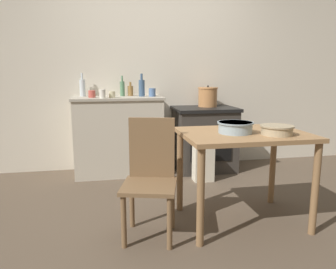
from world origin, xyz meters
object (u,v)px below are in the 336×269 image
at_px(work_table, 243,146).
at_px(mixing_bowl_small, 235,127).
at_px(stove, 204,138).
at_px(mixing_bowl_large, 277,129).
at_px(cup_mid_right, 103,94).
at_px(cup_right, 152,92).
at_px(bottle_center_left, 130,90).
at_px(stock_pot, 208,97).
at_px(cup_center_right, 92,94).
at_px(chair, 150,175).
at_px(cup_center, 112,95).
at_px(bottle_left, 122,88).
at_px(bottle_far_left, 142,88).
at_px(flour_sack, 203,164).
at_px(bottle_mid_left, 82,87).

distance_m(work_table, mixing_bowl_small, 0.19).
distance_m(stove, mixing_bowl_large, 1.74).
height_order(stove, mixing_bowl_small, mixing_bowl_small).
bearing_deg(cup_mid_right, cup_right, 16.49).
relative_size(mixing_bowl_large, bottle_center_left, 1.50).
bearing_deg(stock_pot, stove, -129.70).
height_order(mixing_bowl_small, cup_center_right, cup_center_right).
distance_m(chair, cup_center, 1.60).
xyz_separation_m(work_table, cup_mid_right, (-1.12, 1.37, 0.36)).
distance_m(stock_pot, bottle_left, 1.10).
distance_m(bottle_left, cup_right, 0.39).
relative_size(mixing_bowl_small, bottle_far_left, 1.04).
xyz_separation_m(cup_center, cup_right, (0.49, 0.11, 0.01)).
height_order(chair, flour_sack, chair).
distance_m(bottle_mid_left, cup_center, 0.48).
bearing_deg(bottle_mid_left, mixing_bowl_small, -54.12).
height_order(flour_sack, bottle_far_left, bottle_far_left).
distance_m(stove, cup_right, 0.90).
relative_size(bottle_left, cup_center_right, 2.98).
height_order(bottle_center_left, cup_center, bottle_center_left).
bearing_deg(mixing_bowl_small, cup_center_right, 127.14).
distance_m(bottle_center_left, cup_right, 0.31).
bearing_deg(stock_pot, bottle_far_left, -178.88).
distance_m(bottle_far_left, cup_right, 0.14).
relative_size(bottle_far_left, bottle_mid_left, 0.97).
bearing_deg(cup_center, bottle_mid_left, 138.07).
xyz_separation_m(chair, bottle_center_left, (0.00, 1.78, 0.55)).
xyz_separation_m(stock_pot, cup_right, (-0.73, -0.06, 0.07)).
bearing_deg(mixing_bowl_large, bottle_center_left, 117.54).
height_order(bottle_far_left, cup_right, bottle_far_left).
bearing_deg(bottle_far_left, stock_pot, 1.12).
height_order(mixing_bowl_large, bottle_center_left, bottle_center_left).
relative_size(flour_sack, cup_mid_right, 3.94).
xyz_separation_m(mixing_bowl_small, bottle_mid_left, (-1.28, 1.77, 0.25)).
bearing_deg(stove, flour_sack, -108.03).
height_order(bottle_far_left, cup_mid_right, bottle_far_left).
xyz_separation_m(mixing_bowl_small, bottle_far_left, (-0.56, 1.62, 0.24)).
bearing_deg(chair, flour_sack, 70.75).
distance_m(work_table, cup_center_right, 1.99).
relative_size(chair, stock_pot, 3.30).
xyz_separation_m(stove, mixing_bowl_small, (-0.23, -1.56, 0.41)).
distance_m(stock_pot, cup_center, 1.24).
bearing_deg(cup_right, chair, -99.04).
xyz_separation_m(chair, mixing_bowl_large, (0.98, -0.10, 0.34)).
xyz_separation_m(bottle_far_left, bottle_left, (-0.23, 0.10, -0.01)).
bearing_deg(stock_pot, bottle_center_left, 173.43).
xyz_separation_m(work_table, cup_right, (-0.53, 1.55, 0.35)).
distance_m(work_table, mixing_bowl_large, 0.30).
xyz_separation_m(stove, bottle_mid_left, (-1.51, 0.21, 0.66)).
xyz_separation_m(flour_sack, bottle_left, (-0.88, 0.62, 0.86)).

